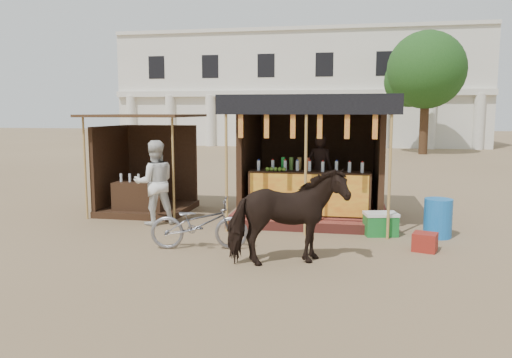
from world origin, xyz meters
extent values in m
plane|color=#846B4C|center=(0.00, 0.00, 0.00)|extent=(120.00, 120.00, 0.00)
cube|color=brown|center=(1.00, 3.50, 0.11)|extent=(3.40, 2.80, 0.22)
cube|color=brown|center=(1.00, 1.95, 0.10)|extent=(3.40, 0.35, 0.20)
cube|color=#331F12|center=(1.00, 2.55, 0.69)|extent=(2.60, 0.55, 0.95)
cube|color=orange|center=(1.00, 2.27, 0.69)|extent=(2.50, 0.02, 0.88)
cube|color=#331F12|center=(1.00, 4.75, 1.47)|extent=(3.00, 0.12, 2.50)
cube|color=#331F12|center=(-0.50, 3.50, 1.47)|extent=(0.12, 2.50, 2.50)
cube|color=#331F12|center=(2.50, 3.50, 1.47)|extent=(0.12, 2.50, 2.50)
cube|color=black|center=(1.00, 3.30, 2.75)|extent=(3.60, 3.60, 0.06)
cube|color=black|center=(1.00, 1.52, 2.57)|extent=(3.60, 0.06, 0.36)
cylinder|color=tan|center=(-0.60, 1.55, 1.38)|extent=(0.06, 0.06, 2.75)
cylinder|color=tan|center=(1.00, 1.55, 1.38)|extent=(0.06, 0.06, 2.75)
cylinder|color=tan|center=(2.60, 1.55, 1.38)|extent=(0.06, 0.06, 2.75)
cube|color=red|center=(-0.30, 1.55, 2.20)|extent=(0.10, 0.02, 0.55)
cube|color=red|center=(0.22, 1.55, 2.20)|extent=(0.10, 0.02, 0.55)
cube|color=red|center=(0.74, 1.55, 2.20)|extent=(0.10, 0.02, 0.55)
cube|color=red|center=(1.26, 1.55, 2.20)|extent=(0.10, 0.02, 0.55)
cube|color=red|center=(1.78, 1.55, 2.20)|extent=(0.10, 0.02, 0.55)
cube|color=red|center=(2.30, 1.55, 2.20)|extent=(0.10, 0.02, 0.55)
imported|color=black|center=(1.16, 3.60, 1.08)|extent=(0.69, 0.53, 1.71)
cube|color=#331F12|center=(-3.00, 3.20, 0.07)|extent=(2.00, 2.00, 0.15)
cube|color=#331F12|center=(-3.00, 4.15, 1.05)|extent=(1.90, 0.10, 2.10)
cube|color=#331F12|center=(-3.95, 3.20, 1.05)|extent=(0.10, 1.90, 2.10)
cube|color=#472D19|center=(-3.00, 3.10, 2.35)|extent=(2.40, 2.40, 0.06)
cylinder|color=tan|center=(-4.05, 2.15, 1.18)|extent=(0.05, 0.05, 2.35)
cylinder|color=tan|center=(-1.95, 2.15, 1.18)|extent=(0.05, 0.05, 2.35)
cube|color=#331F12|center=(-3.00, 2.70, 0.40)|extent=(1.20, 0.50, 0.80)
imported|color=black|center=(0.88, -0.44, 0.78)|extent=(2.04, 1.51, 1.57)
imported|color=gray|center=(-0.77, 0.21, 0.46)|extent=(1.82, 0.90, 0.92)
imported|color=silver|center=(-2.30, 1.94, 0.92)|extent=(1.12, 1.04, 1.84)
cylinder|color=blue|center=(3.57, 1.88, 0.38)|extent=(0.69, 0.69, 0.76)
cube|color=maroon|center=(3.19, 0.81, 0.16)|extent=(0.49, 0.46, 0.32)
cube|color=#1A762C|center=(2.48, 1.83, 0.20)|extent=(0.70, 0.54, 0.40)
cube|color=white|center=(2.48, 1.83, 0.43)|extent=(0.72, 0.57, 0.06)
cube|color=silver|center=(-2.00, 30.00, 4.00)|extent=(26.00, 7.00, 8.00)
cube|color=silver|center=(-2.00, 26.40, 3.70)|extent=(26.00, 0.50, 0.40)
cube|color=silver|center=(-2.00, 26.50, 8.05)|extent=(26.00, 0.30, 0.25)
cylinder|color=silver|center=(-14.00, 26.40, 1.80)|extent=(0.70, 0.70, 3.60)
cylinder|color=silver|center=(-11.00, 26.40, 1.80)|extent=(0.70, 0.70, 3.60)
cylinder|color=silver|center=(-8.00, 26.40, 1.80)|extent=(0.70, 0.70, 3.60)
cylinder|color=silver|center=(-5.00, 26.40, 1.80)|extent=(0.70, 0.70, 3.60)
cylinder|color=silver|center=(-2.00, 26.40, 1.80)|extent=(0.70, 0.70, 3.60)
cylinder|color=silver|center=(1.00, 26.40, 1.80)|extent=(0.70, 0.70, 3.60)
cylinder|color=silver|center=(4.00, 26.40, 1.80)|extent=(0.70, 0.70, 3.60)
cylinder|color=silver|center=(7.00, 26.40, 1.80)|extent=(0.70, 0.70, 3.60)
cylinder|color=silver|center=(10.00, 26.40, 1.80)|extent=(0.70, 0.70, 3.60)
cylinder|color=#382314|center=(6.00, 22.00, 2.00)|extent=(0.50, 0.50, 4.00)
sphere|color=#224F1B|center=(6.00, 22.00, 4.80)|extent=(4.40, 4.40, 4.40)
sphere|color=#224F1B|center=(5.20, 22.60, 4.20)|extent=(2.99, 2.99, 2.99)
camera|label=1|loc=(1.84, -8.16, 2.44)|focal=35.00mm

